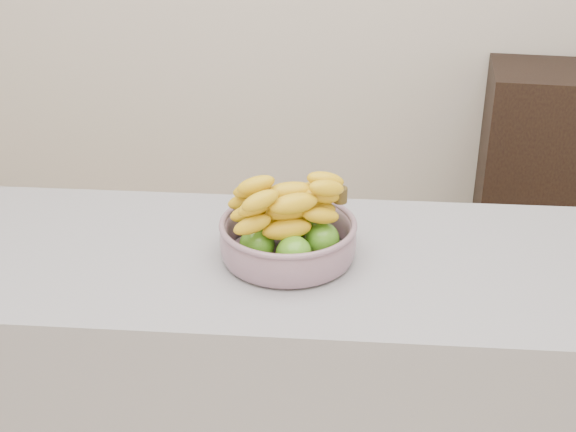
% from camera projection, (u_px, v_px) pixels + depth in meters
% --- Properties ---
extents(counter, '(2.00, 0.60, 0.90)m').
position_uv_depth(counter, '(289.00, 416.00, 1.96)').
color(counter, gray).
rests_on(counter, ground).
extents(cabinet, '(0.52, 0.43, 0.88)m').
position_uv_depth(cabinet, '(542.00, 176.00, 3.24)').
color(cabinet, black).
rests_on(cabinet, ground).
extents(fruit_bowl, '(0.30, 0.30, 0.18)m').
position_uv_depth(fruit_bowl, '(288.00, 233.00, 1.73)').
color(fruit_bowl, '#8C94A8').
rests_on(fruit_bowl, counter).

